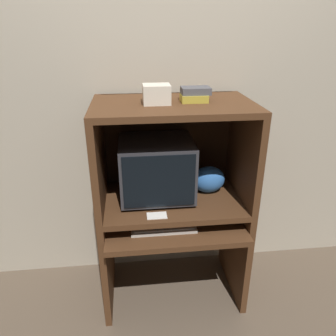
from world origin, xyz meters
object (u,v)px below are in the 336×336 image
Objects in this scene: snack_bag at (208,179)px; storage_box at (157,94)px; mouse at (203,222)px; keyboard at (163,227)px; book_stack at (195,94)px; crt_monitor at (156,168)px.

storage_box is at bearing -167.47° from snack_bag.
storage_box is at bearing 153.87° from mouse.
book_stack is (0.20, 0.18, 0.76)m from keyboard.
mouse is (0.27, -0.18, -0.30)m from crt_monitor.
crt_monitor is 0.48m from storage_box.
keyboard is at bearing -176.02° from mouse.
book_stack is 1.12× the size of storage_box.
keyboard is at bearing -145.00° from snack_bag.
book_stack is at bearing 41.56° from keyboard.
book_stack reaches higher than mouse.
crt_monitor reaches higher than keyboard.
mouse is 0.43× the size of book_stack.
book_stack is at bearing -5.63° from crt_monitor.
crt_monitor reaches higher than mouse.
storage_box is at bearing -172.37° from book_stack.
book_stack is at bearing 106.79° from mouse.
snack_bag is at bearing 35.00° from keyboard.
book_stack is (-0.05, 0.16, 0.76)m from mouse.
storage_box is (-0.34, -0.08, 0.58)m from snack_bag.
keyboard is (0.02, -0.20, -0.30)m from crt_monitor.
book_stack reaches higher than snack_bag.
keyboard is at bearing -138.44° from book_stack.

